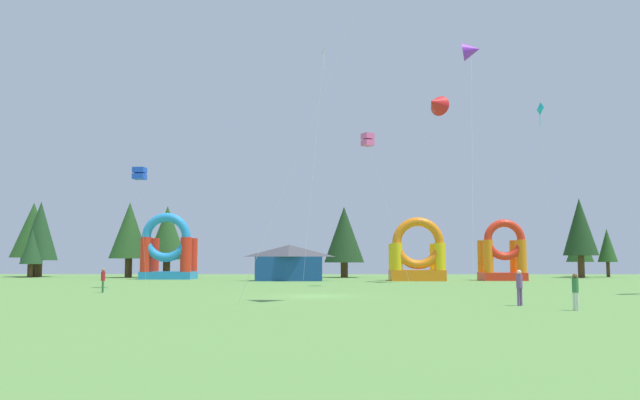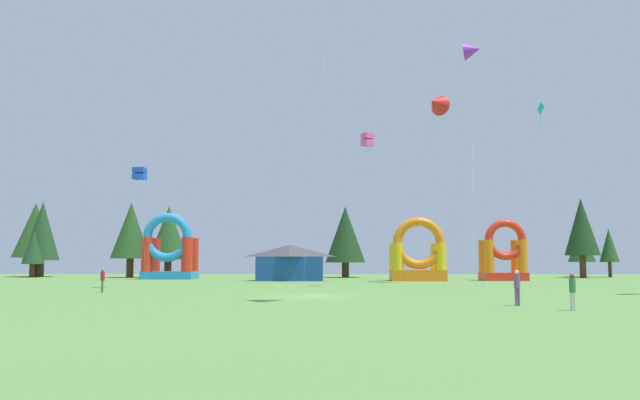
% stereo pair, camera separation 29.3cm
% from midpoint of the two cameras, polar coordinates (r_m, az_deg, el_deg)
% --- Properties ---
extents(ground_plane, '(120.00, 120.00, 0.00)m').
position_cam_midpoint_polar(ground_plane, '(38.61, -0.33, -8.49)').
color(ground_plane, '#5B8C42').
extents(kite_cyan_diamond, '(1.49, 2.52, 15.33)m').
position_cam_midpoint_polar(kite_cyan_diamond, '(58.35, 18.97, 7.41)').
color(kite_cyan_diamond, '#19B7CC').
rests_on(kite_cyan_diamond, ground_plane).
extents(kite_blue_box, '(0.95, 2.58, 9.27)m').
position_cam_midpoint_polar(kite_blue_box, '(51.82, -15.50, 2.26)').
color(kite_blue_box, blue).
rests_on(kite_blue_box, ground_plane).
extents(kite_purple_delta, '(3.08, 8.86, 22.82)m').
position_cam_midpoint_polar(kite_purple_delta, '(64.07, 13.40, 12.75)').
color(kite_purple_delta, purple).
rests_on(kite_purple_delta, ground_plane).
extents(kite_pink_box, '(4.23, 3.09, 12.53)m').
position_cam_midpoint_polar(kite_pink_box, '(53.41, 4.39, 5.33)').
color(kite_pink_box, '#EA599E').
rests_on(kite_pink_box, ground_plane).
extents(kite_white_diamond, '(2.27, 4.79, 24.10)m').
position_cam_midpoint_polar(kite_white_diamond, '(68.37, 0.55, 12.65)').
color(kite_white_diamond, white).
rests_on(kite_white_diamond, ground_plane).
extents(kite_red_delta, '(3.66, 3.11, 18.44)m').
position_cam_midpoint_polar(kite_red_delta, '(64.60, 10.36, 8.39)').
color(kite_red_delta, red).
rests_on(kite_red_delta, ground_plane).
extents(person_midfield, '(0.38, 0.38, 1.67)m').
position_cam_midpoint_polar(person_midfield, '(31.83, 17.27, -7.14)').
color(person_midfield, '#724C8C').
rests_on(person_midfield, ground_plane).
extents(person_near_camera, '(0.37, 0.37, 1.59)m').
position_cam_midpoint_polar(person_near_camera, '(45.16, -18.49, -6.56)').
color(person_near_camera, '#33723F').
rests_on(person_near_camera, ground_plane).
extents(person_left_edge, '(0.38, 0.38, 1.57)m').
position_cam_midpoint_polar(person_left_edge, '(29.63, 21.68, -7.27)').
color(person_left_edge, silver).
rests_on(person_left_edge, ground_plane).
extents(inflatable_blue_arch, '(5.53, 4.11, 6.52)m').
position_cam_midpoint_polar(inflatable_blue_arch, '(67.67, 8.77, -5.14)').
color(inflatable_blue_arch, orange).
rests_on(inflatable_blue_arch, ground_plane).
extents(inflatable_red_slide, '(5.71, 4.41, 7.39)m').
position_cam_midpoint_polar(inflatable_red_slide, '(74.78, -13.08, -4.65)').
color(inflatable_red_slide, '#268CD8').
rests_on(inflatable_red_slide, ground_plane).
extents(inflatable_orange_dome, '(4.46, 3.61, 6.37)m').
position_cam_midpoint_polar(inflatable_orange_dome, '(70.48, 16.05, -4.86)').
color(inflatable_orange_dome, red).
rests_on(inflatable_orange_dome, ground_plane).
extents(festival_tent, '(6.80, 3.17, 3.71)m').
position_cam_midpoint_polar(festival_tent, '(67.14, -2.55, -5.56)').
color(festival_tent, '#19478C').
rests_on(festival_tent, ground_plane).
extents(tree_row_0, '(5.46, 5.46, 9.57)m').
position_cam_midpoint_polar(tree_row_0, '(91.39, -23.80, -2.48)').
color(tree_row_0, '#4C331E').
rests_on(tree_row_0, ground_plane).
extents(tree_row_1, '(4.47, 4.47, 9.65)m').
position_cam_midpoint_polar(tree_row_1, '(90.07, -23.26, -2.54)').
color(tree_row_1, '#4C331E').
rests_on(tree_row_1, ground_plane).
extents(tree_row_2, '(2.70, 2.70, 5.93)m').
position_cam_midpoint_polar(tree_row_2, '(87.91, -23.90, -3.82)').
color(tree_row_2, '#4C331E').
rests_on(tree_row_2, ground_plane).
extents(tree_row_3, '(4.80, 4.80, 9.28)m').
position_cam_midpoint_polar(tree_row_3, '(83.08, -16.28, -2.62)').
color(tree_row_3, '#4C331E').
rests_on(tree_row_3, ground_plane).
extents(tree_row_4, '(4.81, 4.81, 8.79)m').
position_cam_midpoint_polar(tree_row_4, '(81.72, -13.13, -2.87)').
color(tree_row_4, '#4C331E').
rests_on(tree_row_4, ground_plane).
extents(tree_row_5, '(4.94, 4.94, 8.76)m').
position_cam_midpoint_polar(tree_row_5, '(80.11, 2.36, -3.09)').
color(tree_row_5, '#4C331E').
rests_on(tree_row_5, ground_plane).
extents(tree_row_6, '(4.12, 4.12, 9.66)m').
position_cam_midpoint_polar(tree_row_6, '(84.58, 22.20, -2.23)').
color(tree_row_6, '#4C331E').
rests_on(tree_row_6, ground_plane).
extents(tree_row_7, '(3.41, 3.41, 6.43)m').
position_cam_midpoint_polar(tree_row_7, '(90.14, 22.17, -3.67)').
color(tree_row_7, '#4C331E').
rests_on(tree_row_7, ground_plane).
extents(tree_row_8, '(2.38, 2.38, 6.10)m').
position_cam_midpoint_polar(tree_row_8, '(89.40, 24.27, -3.70)').
color(tree_row_8, '#4C331E').
rests_on(tree_row_8, ground_plane).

